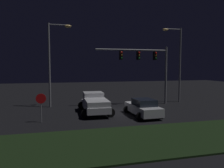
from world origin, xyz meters
The scene contains 8 objects.
ground_plane centered at (0.00, 0.00, 0.00)m, with size 80.00×80.00×0.00m, color black.
grass_median centered at (0.00, -8.31, 0.05)m, with size 23.88×5.62×0.10m, color black.
pickup_truck centered at (-2.72, 0.04, 1.00)m, with size 2.99×5.46×1.80m.
car_sedan centered at (1.12, -2.32, 0.74)m, with size 2.57×4.45×1.51m.
traffic_signal_gantry centered at (3.68, 3.08, 4.90)m, with size 8.32×0.56×6.50m.
street_lamp_left centered at (-6.34, 4.03, 5.45)m, with size 2.43×0.44×8.76m.
street_lamp_right centered at (7.90, 3.81, 5.48)m, with size 2.45×0.44×8.82m.
stop_sign centered at (-7.30, -2.45, 1.56)m, with size 0.76×0.08×2.23m.
Camera 1 is at (-6.15, -19.90, 4.29)m, focal length 35.29 mm.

